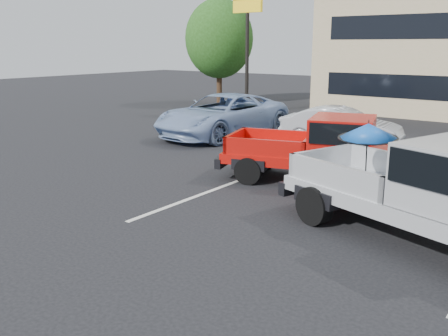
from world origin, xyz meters
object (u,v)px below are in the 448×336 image
(tree_left, at_px, (219,39))
(silver_sedan, at_px, (341,127))
(motel_sign, at_px, (247,18))
(red_pickup, at_px, (336,147))
(blue_suv, at_px, (223,115))

(tree_left, height_order, silver_sedan, tree_left)
(motel_sign, distance_m, silver_sedan, 9.60)
(red_pickup, xyz_separation_m, silver_sedan, (-1.83, 4.49, -0.25))
(tree_left, relative_size, silver_sedan, 1.49)
(motel_sign, relative_size, silver_sedan, 1.48)
(motel_sign, relative_size, red_pickup, 1.11)
(motel_sign, height_order, blue_suv, motel_sign)
(blue_suv, bearing_deg, silver_sedan, 13.69)
(motel_sign, bearing_deg, tree_left, 143.13)
(silver_sedan, height_order, blue_suv, blue_suv)
(silver_sedan, bearing_deg, tree_left, 47.00)
(red_pickup, bearing_deg, silver_sedan, 95.21)
(motel_sign, xyz_separation_m, blue_suv, (2.75, -5.68, -3.86))
(motel_sign, distance_m, tree_left, 5.08)
(tree_left, bearing_deg, blue_suv, -52.11)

